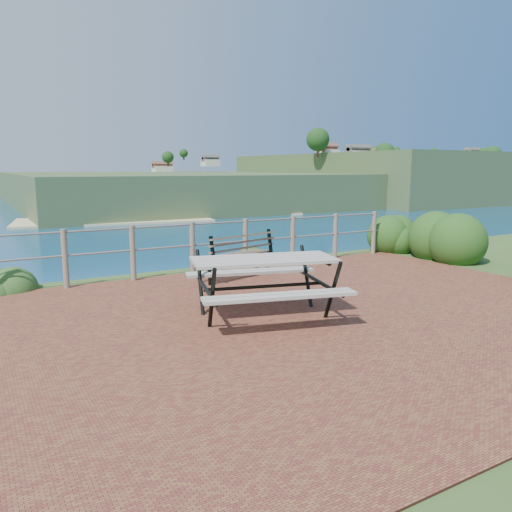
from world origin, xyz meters
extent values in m
cube|color=brown|center=(0.00, 0.00, 0.00)|extent=(10.00, 7.00, 0.12)
cylinder|color=#6B5B4C|center=(-2.30, 3.35, 0.52)|extent=(0.10, 0.10, 1.00)
cylinder|color=#6B5B4C|center=(-1.15, 3.35, 0.52)|extent=(0.10, 0.10, 1.00)
cylinder|color=#6B5B4C|center=(0.00, 3.35, 0.52)|extent=(0.10, 0.10, 1.00)
cylinder|color=#6B5B4C|center=(1.15, 3.35, 0.52)|extent=(0.10, 0.10, 1.00)
cylinder|color=#6B5B4C|center=(2.30, 3.35, 0.52)|extent=(0.10, 0.10, 1.00)
cylinder|color=#6B5B4C|center=(3.45, 3.35, 0.52)|extent=(0.10, 0.10, 1.00)
cylinder|color=#6B5B4C|center=(4.60, 3.35, 0.52)|extent=(0.10, 0.10, 1.00)
cylinder|color=slate|center=(0.00, 3.35, 0.97)|extent=(9.40, 0.04, 0.04)
cylinder|color=slate|center=(0.00, 3.35, 0.57)|extent=(9.40, 0.04, 0.04)
cube|color=#385229|center=(140.00, 210.00, -6.00)|extent=(260.00, 180.00, 12.00)
cube|color=#385229|center=(200.00, 170.00, -2.00)|extent=(160.00, 120.00, 20.00)
cube|color=beige|center=(130.00, 125.00, -11.75)|extent=(209.53, 114.73, 0.50)
cube|color=#A29D91|center=(-0.24, 0.29, 0.81)|extent=(2.05, 1.26, 0.04)
cube|color=#A29D91|center=(-0.24, 0.29, 0.49)|extent=(1.92, 0.77, 0.04)
cube|color=#A29D91|center=(-0.24, 0.29, 0.49)|extent=(1.92, 0.77, 0.04)
cylinder|color=black|center=(-0.24, 0.29, 0.43)|extent=(1.60, 0.48, 0.05)
cube|color=brown|center=(0.54, 2.64, 0.44)|extent=(1.58, 0.76, 0.03)
cube|color=brown|center=(0.54, 2.64, 0.71)|extent=(1.51, 0.51, 0.35)
cube|color=black|center=(0.54, 2.64, 0.23)|extent=(0.06, 0.07, 0.42)
cube|color=black|center=(0.54, 2.64, 0.23)|extent=(0.06, 0.07, 0.42)
cube|color=black|center=(0.54, 2.64, 0.23)|extent=(0.06, 0.07, 0.42)
cube|color=black|center=(0.54, 2.64, 0.23)|extent=(0.06, 0.07, 0.42)
ellipsoid|color=#194916|center=(5.55, 2.03, 0.00)|extent=(1.26, 1.26, 1.80)
ellipsoid|color=#194916|center=(5.34, 3.56, 0.00)|extent=(1.10, 1.10, 1.56)
ellipsoid|color=#27531F|center=(-3.24, 3.84, 0.00)|extent=(0.87, 0.87, 0.64)
ellipsoid|color=#194916|center=(2.01, 4.24, 0.00)|extent=(0.66, 0.66, 0.36)
camera|label=1|loc=(-3.62, -5.37, 2.02)|focal=35.00mm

